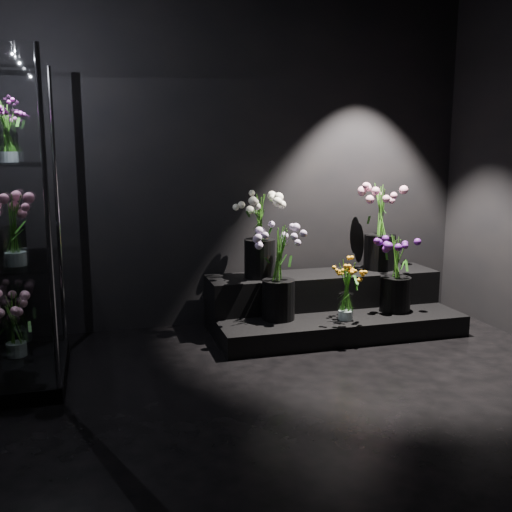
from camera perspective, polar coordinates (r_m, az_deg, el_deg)
name	(u,v)px	position (r m, az deg, el deg)	size (l,w,h in m)	color
floor	(333,422)	(3.27, 7.71, -16.10)	(4.00, 4.00, 0.00)	black
wall_back	(241,158)	(4.83, -1.50, 9.72)	(4.00, 4.00, 0.00)	black
display_riser	(328,306)	(4.83, 7.24, -4.98)	(1.98, 0.88, 0.44)	black
display_case	(10,224)	(3.84, -23.39, 2.92)	(0.55, 0.92, 2.02)	black
bouquet_orange_bells	(346,289)	(4.46, 9.01, -3.31)	(0.34, 0.34, 0.46)	white
bouquet_lilac	(279,268)	(4.39, 2.28, -1.22)	(0.40, 0.40, 0.73)	black
bouquet_purple	(396,270)	(4.77, 13.85, -1.39)	(0.40, 0.40, 0.62)	black
bouquet_cream_roses	(260,230)	(4.61, 0.37, 2.59)	(0.38, 0.38, 0.67)	black
bouquet_pink_roses	(381,222)	(5.07, 12.35, 3.38)	(0.51, 0.51, 0.74)	black
bouquet_case_pink	(14,228)	(3.63, -23.08, 2.56)	(0.29, 0.29, 0.42)	white
bouquet_case_magenta	(7,131)	(3.98, -23.64, 11.39)	(0.28, 0.28, 0.38)	white
bouquet_case_base_pink	(14,321)	(4.16, -23.02, -5.98)	(0.43, 0.43, 0.46)	white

